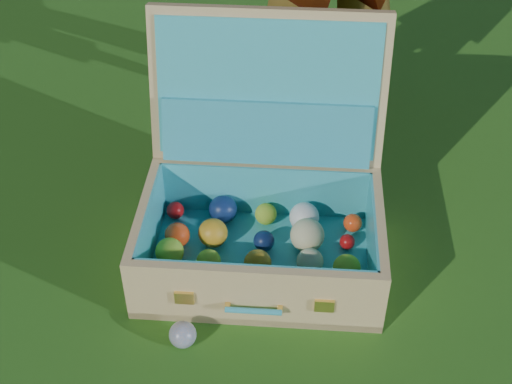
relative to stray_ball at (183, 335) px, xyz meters
The scene contains 3 objects.
ground 0.46m from the stray_ball, 23.29° to the left, with size 60.00×60.00×0.00m, color #215114.
stray_ball is the anchor object (origin of this frame).
suitcase 0.44m from the stray_ball, 53.51° to the left, with size 0.76×0.70×0.62m.
Camera 1 is at (-0.39, -1.32, 1.44)m, focal length 50.00 mm.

